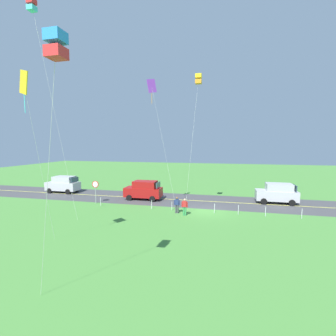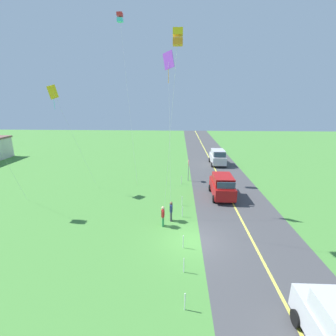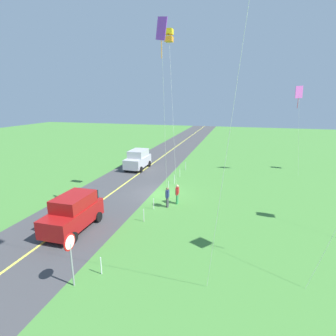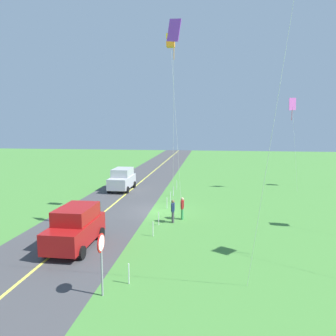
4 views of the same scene
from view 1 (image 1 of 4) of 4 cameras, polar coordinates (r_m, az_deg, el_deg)
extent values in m
cube|color=#478438|center=(24.96, 8.78, -9.95)|extent=(120.00, 120.00, 0.10)
cube|color=#424244|center=(28.82, 9.41, -7.73)|extent=(120.00, 7.00, 0.00)
cube|color=#E5E04C|center=(28.81, 9.41, -7.73)|extent=(120.00, 0.16, 0.00)
cube|color=maroon|center=(29.37, -5.85, -5.66)|extent=(4.40, 1.90, 1.10)
cube|color=maroon|center=(29.12, -5.40, -3.85)|extent=(2.73, 1.75, 0.80)
cube|color=#334756|center=(29.48, -7.41, -3.75)|extent=(0.10, 1.62, 0.64)
cube|color=#334756|center=(28.65, -2.32, -3.99)|extent=(0.10, 1.62, 0.60)
cylinder|color=black|center=(29.11, -9.13, -6.91)|extent=(0.68, 0.22, 0.68)
cylinder|color=black|center=(30.84, -7.78, -6.18)|extent=(0.68, 0.22, 0.68)
cylinder|color=black|center=(28.17, -3.70, -7.27)|extent=(0.68, 0.22, 0.68)
cylinder|color=black|center=(29.95, -2.63, -6.49)|extent=(0.68, 0.22, 0.68)
cube|color=#B7B7BC|center=(30.00, 24.11, -5.89)|extent=(4.40, 1.90, 1.10)
cube|color=#B7B7BC|center=(29.88, 24.66, -4.10)|extent=(2.73, 1.75, 0.80)
cube|color=#334756|center=(29.68, 22.60, -4.08)|extent=(0.10, 1.62, 0.64)
cube|color=#334756|center=(30.25, 27.68, -4.12)|extent=(0.10, 1.62, 0.60)
cylinder|color=black|center=(28.96, 21.62, -7.31)|extent=(0.68, 0.22, 0.68)
cylinder|color=black|center=(30.79, 21.11, -6.53)|extent=(0.68, 0.22, 0.68)
cylinder|color=black|center=(29.51, 27.17, -7.30)|extent=(0.68, 0.22, 0.68)
cylinder|color=black|center=(31.32, 26.33, -6.54)|extent=(0.68, 0.22, 0.68)
cube|color=#B7B7BC|center=(36.36, -23.49, -3.90)|extent=(4.40, 1.90, 1.10)
cube|color=#B7B7BC|center=(36.07, -23.23, -2.44)|extent=(2.73, 1.75, 0.80)
cube|color=#334756|center=(36.73, -24.59, -2.36)|extent=(0.10, 1.62, 0.64)
cube|color=#334756|center=(35.14, -21.10, -2.57)|extent=(0.10, 1.62, 0.60)
cylinder|color=black|center=(36.59, -26.15, -4.83)|extent=(0.68, 0.22, 0.68)
cylinder|color=black|center=(38.05, -24.33, -4.37)|extent=(0.68, 0.22, 0.68)
cylinder|color=black|center=(34.86, -22.50, -5.18)|extent=(0.68, 0.22, 0.68)
cylinder|color=black|center=(36.39, -20.75, -4.67)|extent=(0.68, 0.22, 0.68)
cylinder|color=gray|center=(28.41, -16.66, -5.93)|extent=(0.08, 0.08, 2.10)
cylinder|color=red|center=(28.21, -16.73, -3.68)|extent=(0.76, 0.04, 0.76)
cylinder|color=white|center=(28.19, -16.75, -3.69)|extent=(0.62, 0.01, 0.62)
cylinder|color=#338C4C|center=(22.95, 4.15, -10.11)|extent=(0.16, 0.16, 0.82)
cylinder|color=#338C4C|center=(22.98, 3.70, -10.09)|extent=(0.16, 0.16, 0.82)
cube|color=red|center=(22.79, 3.93, -8.43)|extent=(0.36, 0.22, 0.56)
cylinder|color=red|center=(22.76, 4.54, -8.58)|extent=(0.10, 0.10, 0.52)
cylinder|color=red|center=(22.84, 3.33, -8.52)|extent=(0.10, 0.10, 0.52)
sphere|color=#D8AD84|center=(22.70, 3.94, -7.47)|extent=(0.22, 0.22, 0.22)
cylinder|color=#3F3F47|center=(23.64, 2.33, -9.63)|extent=(0.16, 0.16, 0.82)
cylinder|color=#3F3F47|center=(23.67, 1.90, -9.60)|extent=(0.16, 0.16, 0.82)
cube|color=navy|center=(23.48, 2.12, -7.99)|extent=(0.36, 0.22, 0.56)
cylinder|color=navy|center=(23.45, 2.70, -8.14)|extent=(0.10, 0.10, 0.52)
cylinder|color=navy|center=(23.54, 1.54, -8.08)|extent=(0.10, 0.10, 0.52)
sphere|color=brown|center=(23.40, 2.12, -7.06)|extent=(0.22, 0.22, 0.22)
cylinder|color=silver|center=(22.51, 5.54, 4.71)|extent=(1.06, 1.00, 12.56)
cube|color=yellow|center=(23.74, 7.20, 20.67)|extent=(0.56, 0.56, 0.36)
cube|color=orange|center=(23.62, 7.18, 19.50)|extent=(0.56, 0.56, 0.36)
cylinder|color=silver|center=(22.93, -0.81, 4.06)|extent=(2.37, 0.32, 12.01)
cube|color=purple|center=(23.70, -3.85, 18.73)|extent=(0.72, 0.92, 1.36)
cylinder|color=orange|center=(23.52, -3.84, 16.59)|extent=(0.04, 0.04, 1.40)
cylinder|color=silver|center=(22.28, -24.83, 10.27)|extent=(2.24, 1.55, 17.27)
cube|color=red|center=(24.80, -29.46, 30.96)|extent=(0.56, 0.56, 0.36)
cube|color=#4CD8D8|center=(24.59, -29.39, 29.91)|extent=(0.56, 0.56, 0.36)
cylinder|color=silver|center=(16.73, -27.65, -0.83)|extent=(1.06, 3.08, 9.89)
cube|color=yellow|center=(15.50, -30.86, 16.95)|extent=(1.08, 0.56, 1.39)
cylinder|color=#4CD8D8|center=(15.34, -30.69, 13.66)|extent=(0.04, 0.04, 1.40)
cylinder|color=silver|center=(10.38, -26.56, -4.52)|extent=(2.42, 1.43, 9.85)
cube|color=#2D8CE5|center=(9.57, -24.92, 26.23)|extent=(0.56, 0.56, 0.36)
cube|color=red|center=(9.41, -24.79, 23.39)|extent=(0.56, 0.56, 0.36)
cylinder|color=silver|center=(25.04, 28.97, -9.38)|extent=(0.05, 0.05, 0.90)
cylinder|color=silver|center=(24.38, 21.98, -9.47)|extent=(0.05, 0.05, 0.90)
cylinder|color=silver|center=(24.13, 16.22, -9.44)|extent=(0.05, 0.05, 0.90)
cylinder|color=silver|center=(24.11, 10.87, -9.33)|extent=(0.05, 0.05, 0.90)
cylinder|color=silver|center=(24.62, 0.91, -8.90)|extent=(0.05, 0.05, 0.90)
cylinder|color=silver|center=(25.15, -3.87, -8.60)|extent=(0.05, 0.05, 0.90)
cylinder|color=silver|center=(27.36, -15.57, -7.63)|extent=(0.05, 0.05, 0.90)
camera|label=2|loc=(26.07, 41.81, 9.70)|focal=25.06mm
camera|label=3|loc=(28.47, -39.50, 7.38)|focal=27.99mm
camera|label=4|loc=(32.04, -38.23, 4.52)|focal=33.16mm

